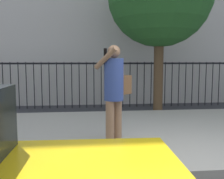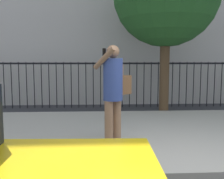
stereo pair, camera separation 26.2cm
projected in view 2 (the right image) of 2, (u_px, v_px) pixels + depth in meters
name	position (u px, v px, depth m)	size (l,w,h in m)	color
sidewalk	(155.00, 133.00, 5.74)	(28.00, 4.40, 0.15)	#B2ADA3
iron_fence	(133.00, 78.00, 9.31)	(12.03, 0.04, 1.60)	black
pedestrian_on_phone	(114.00, 87.00, 4.65)	(0.71, 0.67, 1.77)	#936B4C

